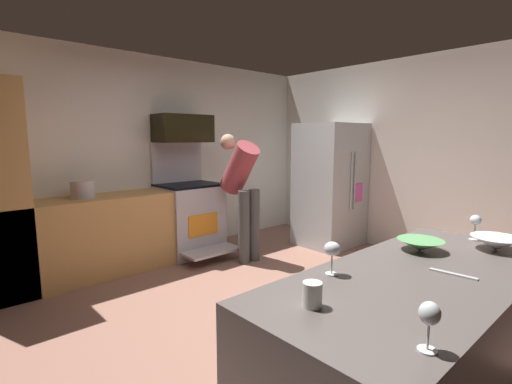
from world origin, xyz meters
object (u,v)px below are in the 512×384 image
person_cook (242,186)px  wine_glass_far (430,316)px  mixing_bowl_large (496,243)px  oven_range (189,216)px  refrigerator (330,185)px  mug_coffee (312,295)px  mixing_bowl_small (420,245)px  wine_glass_near (475,222)px  stock_pot (83,189)px  wine_glass_mid (332,250)px  microwave (183,129)px

person_cook → wine_glass_far: bearing=-120.9°
mixing_bowl_large → wine_glass_far: bearing=-172.3°
oven_range → mixing_bowl_large: size_ratio=5.45×
person_cook → mixing_bowl_large: person_cook is taller
person_cook → wine_glass_far: size_ratio=9.92×
refrigerator → mixing_bowl_large: size_ratio=6.40×
person_cook → mug_coffee: (-1.89, -2.68, 0.00)m
oven_range → mixing_bowl_small: (-0.49, -3.31, 0.43)m
wine_glass_near → stock_pot: 3.70m
refrigerator → wine_glass_mid: refrigerator is taller
refrigerator → mixing_bowl_small: bearing=-134.2°
microwave → wine_glass_far: (-1.50, -3.88, -0.66)m
person_cook → wine_glass_near: person_cook is taller
person_cook → mug_coffee: bearing=-125.2°
oven_range → mixing_bowl_large: (-0.14, -3.60, 0.43)m
refrigerator → wine_glass_far: bearing=-139.4°
refrigerator → wine_glass_near: size_ratio=10.64×
oven_range → wine_glass_near: (-0.00, -3.44, 0.51)m
wine_glass_mid → mug_coffee: wine_glass_mid is taller
microwave → wine_glass_mid: bearing=-109.9°
person_cook → mug_coffee: person_cook is taller
microwave → wine_glass_near: bearing=-90.0°
mixing_bowl_large → mug_coffee: size_ratio=2.75×
mixing_bowl_large → wine_glass_far: 1.37m
wine_glass_near → mug_coffee: wine_glass_near is taller
person_cook → refrigerator: bearing=-12.7°
mug_coffee → oven_range: bearing=65.5°
wine_glass_near → wine_glass_mid: wine_glass_near is taller
refrigerator → wine_glass_near: bearing=-125.8°
oven_range → wine_glass_mid: size_ratio=9.17×
wine_glass_mid → stock_pot: (-0.14, 3.20, -0.03)m
oven_range → microwave: size_ratio=2.02×
wine_glass_near → wine_glass_mid: (-1.18, 0.25, 0.00)m
oven_range → stock_pot: 1.41m
stock_pot → wine_glass_near: bearing=-69.0°
oven_range → person_cook: (0.37, -0.67, 0.44)m
mixing_bowl_large → oven_range: bearing=87.7°
mixing_bowl_large → wine_glass_mid: (-1.04, 0.41, 0.08)m
microwave → stock_pot: (-1.33, -0.08, -0.68)m
mixing_bowl_large → wine_glass_near: bearing=48.4°
mixing_bowl_small → stock_pot: stock_pot is taller
wine_glass_near → wine_glass_far: (-1.50, -0.34, -0.01)m
wine_glass_far → mug_coffee: wine_glass_far is taller
refrigerator → mixing_bowl_large: 3.24m
person_cook → mug_coffee: size_ratio=16.09×
person_cook → mixing_bowl_large: 2.98m
oven_range → stock_pot: size_ratio=5.90×
microwave → refrigerator: size_ratio=0.42×
microwave → wine_glass_far: size_ratio=4.58×
refrigerator → stock_pot: size_ratio=6.92×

